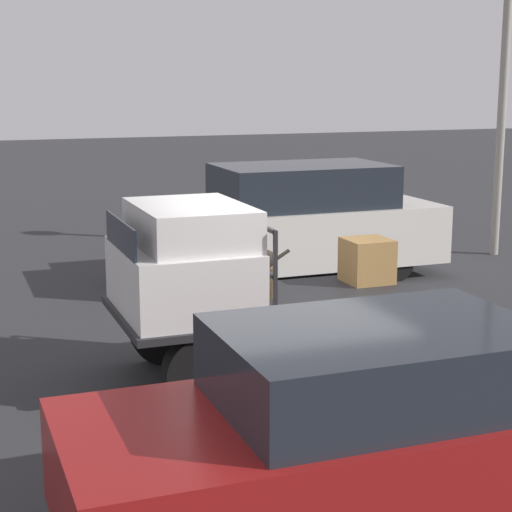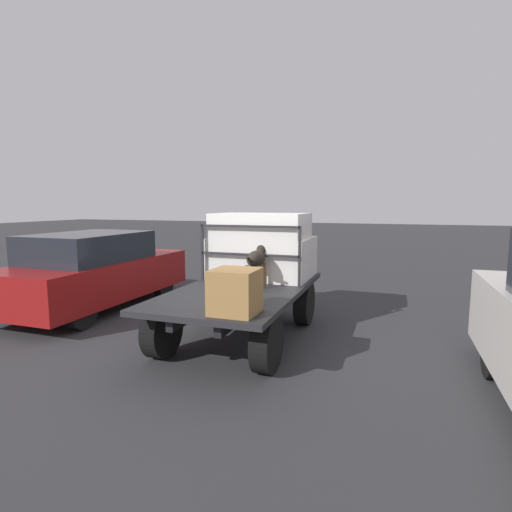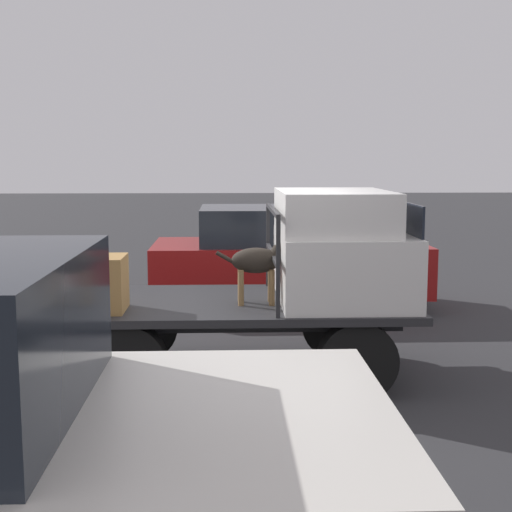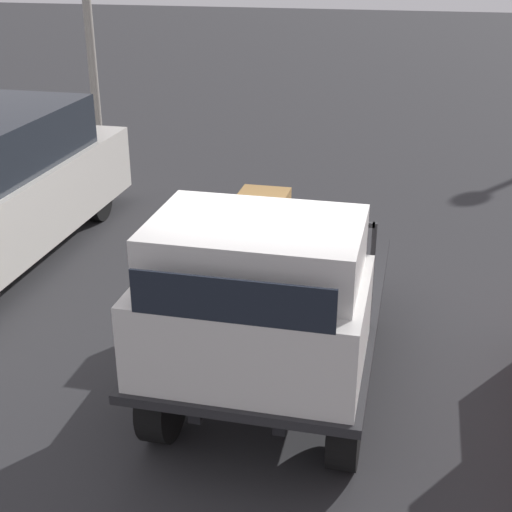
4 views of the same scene
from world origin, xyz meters
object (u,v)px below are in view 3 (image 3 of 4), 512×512
object	(u,v)px
cargo_crate	(98,284)
parked_sedan	(285,257)
dog	(263,260)
flatbed_truck	(241,322)

from	to	relation	value
cargo_crate	parked_sedan	distance (m)	4.56
dog	cargo_crate	bearing A→B (deg)	-166.50
flatbed_truck	dog	distance (m)	0.75
cargo_crate	parked_sedan	world-z (taller)	parked_sedan
flatbed_truck	parked_sedan	size ratio (longest dim) A/B	0.86
dog	cargo_crate	size ratio (longest dim) A/B	1.61
flatbed_truck	parked_sedan	bearing A→B (deg)	77.91
flatbed_truck	parked_sedan	world-z (taller)	parked_sedan
dog	parked_sedan	bearing A→B (deg)	85.68
flatbed_truck	parked_sedan	xyz separation A→B (m)	(0.76, 3.53, 0.20)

